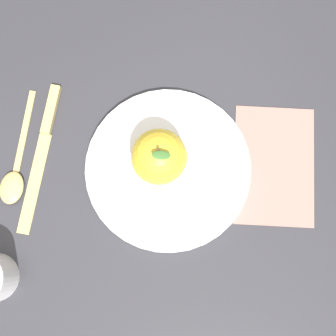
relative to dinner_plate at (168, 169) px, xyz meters
name	(u,v)px	position (x,y,z in m)	size (l,w,h in m)	color
ground_plane	(146,171)	(-0.01, -0.03, -0.01)	(2.40, 2.40, 0.00)	#2D2D33
dinner_plate	(168,169)	(0.00, 0.00, 0.00)	(0.24, 0.24, 0.02)	white
apple	(159,156)	(-0.02, -0.01, 0.05)	(0.08, 0.08, 0.09)	gold
knife	(43,144)	(-0.11, -0.15, -0.01)	(0.19, 0.14, 0.01)	#D8B766
spoon	(15,175)	(-0.09, -0.20, 0.00)	(0.16, 0.12, 0.01)	#D8B766
linen_napkin	(274,165)	(0.06, 0.14, -0.01)	(0.12, 0.18, 0.00)	gray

